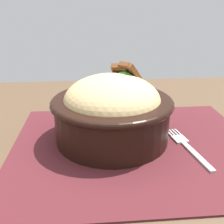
% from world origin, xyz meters
% --- Properties ---
extents(table, '(1.08, 0.89, 0.77)m').
position_xyz_m(table, '(0.00, 0.00, 0.69)').
color(table, '#4C3826').
rests_on(table, ground_plane).
extents(placemat, '(0.41, 0.33, 0.00)m').
position_xyz_m(placemat, '(-0.03, 0.02, 0.77)').
color(placemat, '#47191E').
rests_on(placemat, table).
extents(bowl, '(0.21, 0.21, 0.13)m').
position_xyz_m(bowl, '(-0.07, 0.05, 0.83)').
color(bowl, black).
rests_on(bowl, placemat).
extents(fork, '(0.04, 0.14, 0.00)m').
position_xyz_m(fork, '(0.05, 0.01, 0.78)').
color(fork, '#B3B3B3').
rests_on(fork, placemat).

